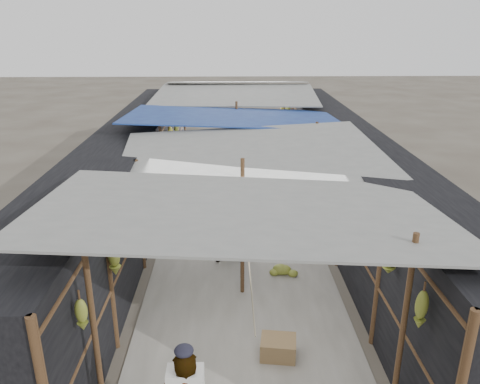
{
  "coord_description": "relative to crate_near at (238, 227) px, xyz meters",
  "views": [
    {
      "loc": [
        -0.23,
        -4.56,
        4.75
      ],
      "look_at": [
        0.01,
        5.06,
        1.25
      ],
      "focal_mm": 35.0,
      "sensor_mm": 36.0,
      "label": 1
    }
  ],
  "objects": [
    {
      "name": "aisle_slab",
      "position": [
        0.03,
        0.83,
        -0.13
      ],
      "size": [
        3.6,
        16.0,
        0.02
      ],
      "primitive_type": "cube",
      "color": "#9E998E",
      "rests_on": "ground"
    },
    {
      "name": "stall_left",
      "position": [
        -2.67,
        0.83,
        1.01
      ],
      "size": [
        1.4,
        15.0,
        2.3
      ],
      "primitive_type": "cube",
      "color": "black",
      "rests_on": "ground"
    },
    {
      "name": "stall_right",
      "position": [
        2.73,
        0.83,
        1.01
      ],
      "size": [
        1.4,
        15.0,
        2.3
      ],
      "primitive_type": "cube",
      "color": "black",
      "rests_on": "ground"
    },
    {
      "name": "crate_near",
      "position": [
        0.0,
        0.0,
        0.0
      ],
      "size": [
        0.55,
        0.48,
        0.28
      ],
      "primitive_type": "cube",
      "rotation": [
        0.0,
        0.0,
        0.25
      ],
      "color": "#906F49",
      "rests_on": "ground"
    },
    {
      "name": "crate_mid",
      "position": [
        0.51,
        -4.46,
        0.02
      ],
      "size": [
        0.58,
        0.49,
        0.31
      ],
      "primitive_type": "cube",
      "rotation": [
        0.0,
        0.0,
        -0.14
      ],
      "color": "#906F49",
      "rests_on": "ground"
    },
    {
      "name": "crate_back",
      "position": [
        -0.28,
        2.35,
        -0.0
      ],
      "size": [
        0.46,
        0.38,
        0.28
      ],
      "primitive_type": "cube",
      "rotation": [
        0.0,
        0.0,
        0.07
      ],
      "color": "#906F49",
      "rests_on": "ground"
    },
    {
      "name": "black_basin",
      "position": [
        1.55,
        4.59,
        -0.04
      ],
      "size": [
        0.66,
        0.66,
        0.2
      ],
      "primitive_type": "cylinder",
      "color": "black",
      "rests_on": "ground"
    },
    {
      "name": "shopper_blue",
      "position": [
        -0.12,
        -1.46,
        0.63
      ],
      "size": [
        0.76,
        0.59,
        1.55
      ],
      "primitive_type": "imported",
      "rotation": [
        0.0,
        0.0,
        0.0
      ],
      "color": "#2040A2",
      "rests_on": "ground"
    },
    {
      "name": "vendor_seated",
      "position": [
        0.76,
        0.12,
        0.29
      ],
      "size": [
        0.39,
        0.59,
        0.87
      ],
      "primitive_type": "imported",
      "rotation": [
        0.0,
        0.0,
        -1.45
      ],
      "color": "#4D4943",
      "rests_on": "ground"
    },
    {
      "name": "market_canopy",
      "position": [
        0.05,
        1.16,
        2.27
      ],
      "size": [
        5.62,
        15.2,
        2.77
      ],
      "color": "brown",
      "rests_on": "ground"
    },
    {
      "name": "hanging_bananas",
      "position": [
        -0.03,
        0.8,
        1.56
      ],
      "size": [
        3.96,
        14.01,
        0.79
      ],
      "color": "olive",
      "rests_on": "ground"
    },
    {
      "name": "floor_bananas",
      "position": [
        0.53,
        2.64,
        0.01
      ],
      "size": [
        3.69,
        8.3,
        0.35
      ],
      "color": "olive",
      "rests_on": "ground"
    }
  ]
}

